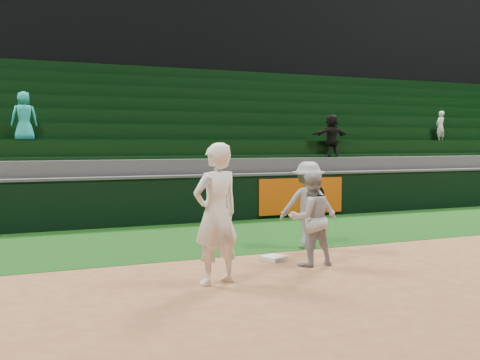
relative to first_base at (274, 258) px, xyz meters
name	(u,v)px	position (x,y,z in m)	size (l,w,h in m)	color
ground	(287,264)	(0.10, -0.32, -0.04)	(70.00, 70.00, 0.00)	brown
foul_grass	(226,235)	(0.10, 2.68, -0.04)	(36.00, 4.20, 0.01)	#0D350D
upper_deck	(118,59)	(0.10, 17.13, 5.96)	(40.00, 12.00, 12.00)	black
first_base	(274,258)	(0.00, 0.00, 0.00)	(0.36, 0.36, 0.08)	white
first_baseman	(216,214)	(-1.48, -1.11, 1.00)	(0.76, 0.50, 2.09)	white
baserunner	(310,218)	(0.40, -0.58, 0.77)	(0.78, 0.61, 1.61)	#A8ACB3
base_coach	(308,205)	(1.12, 0.78, 0.82)	(1.10, 0.63, 1.71)	#92959E
field_wall	(198,198)	(0.13, 4.88, 0.59)	(36.00, 0.45, 1.25)	black
stadium_seating	(162,155)	(0.10, 8.65, 1.66)	(36.00, 5.95, 4.85)	#3E3E41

